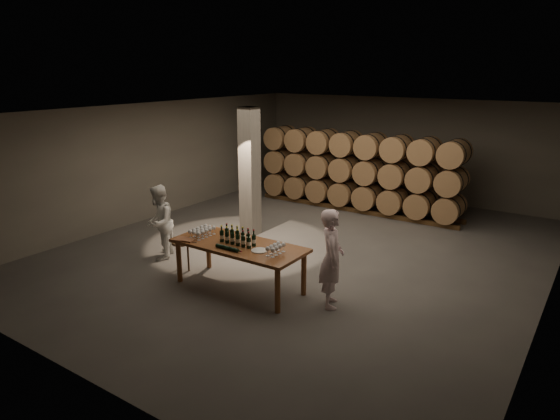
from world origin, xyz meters
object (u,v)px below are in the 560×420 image
Objects in this scene: bottle_cluster at (238,238)px; person_woman at (159,222)px; person_man at (332,258)px; plate at (260,250)px; notebook_near at (188,240)px; tasting_table at (239,249)px; stool at (181,247)px.

person_woman reaches higher than bottle_cluster.
plate is at bearing 79.01° from person_man.
plate is 3.00m from person_woman.
person_woman is (-4.24, -0.09, -0.06)m from person_man.
person_woman is at bearing 147.46° from notebook_near.
tasting_table is 1.01m from notebook_near.
person_man is at bearing 10.69° from tasting_table.
stool is 1.01m from person_woman.
tasting_table is 1.83m from person_man.
notebook_near is (-1.46, -0.33, 0.01)m from plate.
plate is at bearing -1.73° from stool.
notebook_near is 0.13× the size of person_man.
notebook_near is at bearing -155.84° from bottle_cluster.
bottle_cluster is at bearing 71.27° from person_man.
plate is at bearing 3.81° from notebook_near.
plate is (0.56, -0.07, -0.11)m from bottle_cluster.
stool is (-1.51, -0.02, -0.27)m from tasting_table.
notebook_near is at bearing 34.74° from person_woman.
person_man is 4.24m from person_woman.
notebook_near reaches higher than tasting_table.
person_woman is at bearing 61.52° from person_man.
bottle_cluster is at bearing -142.07° from tasting_table.
plate is at bearing 51.97° from person_woman.
person_man is at bearing 59.58° from person_woman.
person_man reaches higher than bottle_cluster.
tasting_table is 1.57× the size of person_woman.
tasting_table is 2.45m from person_woman.
person_man is (1.25, 0.43, -0.01)m from plate.
plate is 0.47× the size of stool.
plate is 0.18× the size of person_woman.
person_man is (1.82, 0.35, -0.12)m from bottle_cluster.
plate is 1.50m from notebook_near.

